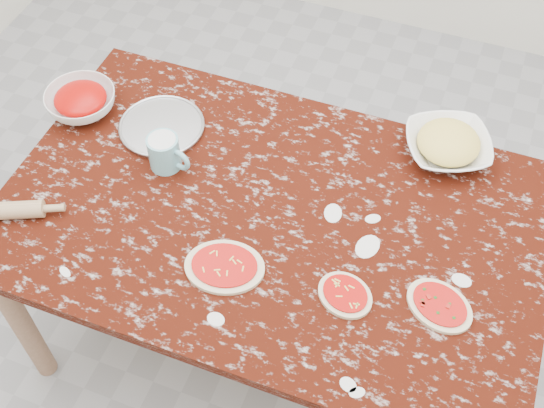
% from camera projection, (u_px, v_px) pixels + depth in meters
% --- Properties ---
extents(ground, '(4.00, 4.00, 0.00)m').
position_uv_depth(ground, '(272.00, 334.00, 2.62)').
color(ground, gray).
extents(worktable, '(1.60, 1.00, 0.75)m').
position_uv_depth(worktable, '(272.00, 231.00, 2.09)').
color(worktable, black).
rests_on(worktable, ground).
extents(pizza_tray, '(0.34, 0.34, 0.01)m').
position_uv_depth(pizza_tray, '(162.00, 127.00, 2.24)').
color(pizza_tray, '#B2B2B7').
rests_on(pizza_tray, worktable).
extents(sauce_bowl, '(0.28, 0.28, 0.07)m').
position_uv_depth(sauce_bowl, '(81.00, 102.00, 2.27)').
color(sauce_bowl, white).
rests_on(sauce_bowl, worktable).
extents(cheese_bowl, '(0.34, 0.34, 0.06)m').
position_uv_depth(cheese_bowl, '(447.00, 146.00, 2.15)').
color(cheese_bowl, white).
rests_on(cheese_bowl, worktable).
extents(flour_mug, '(0.14, 0.10, 0.11)m').
position_uv_depth(flour_mug, '(165.00, 152.00, 2.10)').
color(flour_mug, '#72B6C2').
rests_on(flour_mug, worktable).
extents(pizza_left, '(0.26, 0.22, 0.02)m').
position_uv_depth(pizza_left, '(225.00, 267.00, 1.91)').
color(pizza_left, beige).
rests_on(pizza_left, worktable).
extents(pizza_mid, '(0.20, 0.18, 0.02)m').
position_uv_depth(pizza_mid, '(345.00, 295.00, 1.85)').
color(pizza_mid, beige).
rests_on(pizza_mid, worktable).
extents(pizza_right, '(0.23, 0.21, 0.02)m').
position_uv_depth(pizza_right, '(439.00, 306.00, 1.83)').
color(pizza_right, beige).
rests_on(pizza_right, worktable).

